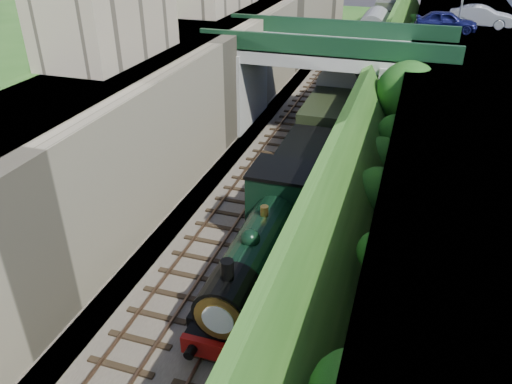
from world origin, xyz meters
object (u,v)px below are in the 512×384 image
car_silver (481,16)px  road_bridge (335,77)px  tree (410,95)px  locomotive (263,246)px  car_blue (446,21)px  tender (304,174)px

car_silver → road_bridge: bearing=138.9°
tree → locomotive: (-4.71, -13.08, -2.75)m
tree → car_blue: car_blue is taller
car_blue → tree: bearing=167.9°
car_blue → locomotive: (-6.38, -23.41, -5.09)m
car_blue → car_silver: (2.50, 2.69, 0.02)m
road_bridge → tender: (0.26, -9.94, -2.46)m
car_silver → locomotive: 28.04m
road_bridge → car_silver: size_ratio=3.52×
tree → car_silver: size_ratio=1.45×
tree → car_silver: 13.87m
car_blue → tender: (-6.38, -16.05, -5.36)m
car_blue → locomotive: 24.79m
road_bridge → tender: road_bridge is taller
car_silver → car_blue: bearing=142.1°
car_silver → locomotive: car_silver is taller
road_bridge → tree: bearing=-40.4°
road_bridge → car_blue: size_ratio=3.74×
road_bridge → locomotive: road_bridge is taller
locomotive → tender: (-0.00, 7.36, -0.27)m
locomotive → road_bridge: bearing=90.8°
locomotive → tree: bearing=70.2°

